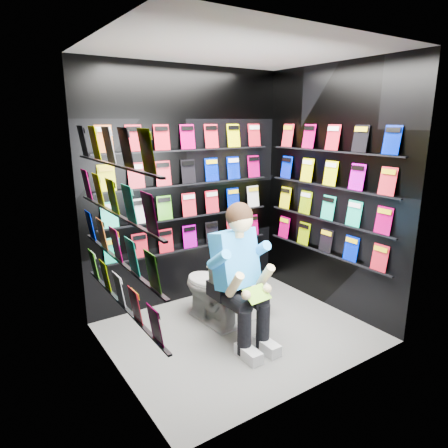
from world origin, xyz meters
TOP-DOWN VIEW (x-y plane):
  - floor at (0.00, 0.00)m, footprint 2.40×2.40m
  - ceiling at (0.00, 0.00)m, footprint 2.40×2.40m
  - wall_back at (0.00, 1.00)m, footprint 2.40×0.04m
  - wall_front at (0.00, -1.00)m, footprint 2.40×0.04m
  - wall_left at (-1.20, 0.00)m, footprint 0.04×2.00m
  - wall_right at (1.20, 0.00)m, footprint 0.04×2.00m
  - comics_back at (0.00, 0.97)m, footprint 2.10×0.06m
  - comics_left at (-1.17, 0.00)m, footprint 0.06×1.70m
  - comics_right at (1.17, 0.00)m, footprint 0.06×1.70m
  - toilet at (-0.09, 0.35)m, footprint 0.47×0.78m
  - longbox at (0.38, 0.33)m, footprint 0.31×0.46m
  - longbox_lid at (0.38, 0.33)m, footprint 0.33×0.49m
  - reader at (-0.09, -0.03)m, footprint 0.60×0.83m
  - held_comic at (-0.09, -0.38)m, footprint 0.24×0.15m

SIDE VIEW (x-z plane):
  - floor at x=0.00m, z-range 0.00..0.00m
  - longbox at x=0.38m, z-range 0.00..0.32m
  - longbox_lid at x=0.38m, z-range 0.32..0.35m
  - toilet at x=-0.09m, z-range 0.00..0.73m
  - held_comic at x=-0.09m, z-range 0.53..0.63m
  - reader at x=-0.09m, z-range 0.05..1.52m
  - wall_back at x=0.00m, z-range 0.00..2.60m
  - wall_front at x=0.00m, z-range 0.00..2.60m
  - wall_left at x=-1.20m, z-range 0.00..2.60m
  - wall_right at x=1.20m, z-range 0.00..2.60m
  - comics_back at x=0.00m, z-range 0.62..1.99m
  - comics_left at x=-1.17m, z-range 0.62..1.99m
  - comics_right at x=1.17m, z-range 0.62..1.99m
  - ceiling at x=0.00m, z-range 2.60..2.60m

